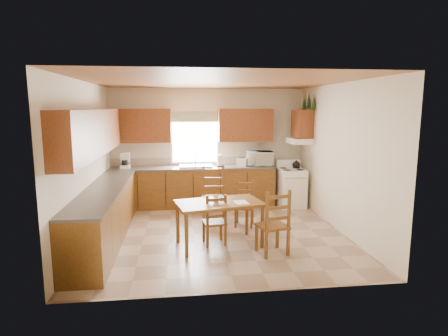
{
  "coord_description": "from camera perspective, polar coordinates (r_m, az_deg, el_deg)",
  "views": [
    {
      "loc": [
        -0.68,
        -6.5,
        2.26
      ],
      "look_at": [
        0.15,
        0.3,
        1.15
      ],
      "focal_mm": 30.0,
      "sensor_mm": 36.0,
      "label": 1
    }
  ],
  "objects": [
    {
      "name": "stove",
      "position": [
        8.73,
        10.21,
        -3.05
      ],
      "size": [
        0.58,
        0.6,
        0.86
      ],
      "primitive_type": "cube",
      "rotation": [
        0.0,
        0.0,
        0.0
      ],
      "color": "white",
      "rests_on": "floor"
    },
    {
      "name": "upper_cab_back_right",
      "position": [
        8.74,
        3.25,
        6.53
      ],
      "size": [
        1.25,
        0.33,
        0.75
      ],
      "primitive_type": "cube",
      "color": "brown",
      "rests_on": "wall_back"
    },
    {
      "name": "window_valance",
      "position": [
        8.7,
        -4.49,
        7.8
      ],
      "size": [
        1.19,
        0.01,
        0.24
      ],
      "primitive_type": "cube",
      "color": "#3B592F",
      "rests_on": "wall_back"
    },
    {
      "name": "dining_table",
      "position": [
        6.24,
        -0.73,
        -8.46
      ],
      "size": [
        1.51,
        1.05,
        0.74
      ],
      "primitive_type": "cube",
      "rotation": [
        0.0,
        0.0,
        0.2
      ],
      "color": "brown",
      "rests_on": "floor"
    },
    {
      "name": "pine_decal_c",
      "position": [
        8.95,
        12.06,
        9.77
      ],
      "size": [
        0.22,
        0.22,
        0.36
      ],
      "primitive_type": "cone",
      "color": "#183F17",
      "rests_on": "wall_right"
    },
    {
      "name": "chair_near_right",
      "position": [
        5.9,
        7.39,
        -8.11
      ],
      "size": [
        0.51,
        0.5,
        1.03
      ],
      "primitive_type": "cube",
      "rotation": [
        0.0,
        0.0,
        3.37
      ],
      "color": "brown",
      "rests_on": "floor"
    },
    {
      "name": "table_paper",
      "position": [
        6.11,
        2.6,
        -5.24
      ],
      "size": [
        0.25,
        0.3,
        0.0
      ],
      "primitive_type": "cube",
      "rotation": [
        0.0,
        0.0,
        0.14
      ],
      "color": "white",
      "rests_on": "dining_table"
    },
    {
      "name": "wall_back",
      "position": [
        8.83,
        -2.5,
        3.28
      ],
      "size": [
        4.5,
        4.5,
        0.0
      ],
      "primitive_type": "plane",
      "color": "beige",
      "rests_on": "floor"
    },
    {
      "name": "floor",
      "position": [
        6.92,
        -0.95,
        -9.87
      ],
      "size": [
        4.5,
        4.5,
        0.0
      ],
      "primitive_type": "plane",
      "color": "#9E8266",
      "rests_on": "ground"
    },
    {
      "name": "lower_cab_back",
      "position": [
        8.65,
        -4.78,
        -2.97
      ],
      "size": [
        3.75,
        0.6,
        0.88
      ],
      "primitive_type": "cube",
      "color": "brown",
      "rests_on": "floor"
    },
    {
      "name": "upper_cab_stove",
      "position": [
        8.61,
        11.82,
        6.62
      ],
      "size": [
        0.33,
        0.62,
        0.62
      ],
      "primitive_type": "cube",
      "color": "brown",
      "rests_on": "wall_right"
    },
    {
      "name": "counter_back",
      "position": [
        8.57,
        -4.82,
        0.04
      ],
      "size": [
        3.75,
        0.63,
        0.04
      ],
      "primitive_type": "cube",
      "color": "#514845",
      "rests_on": "lower_cab_back"
    },
    {
      "name": "chair_near_left",
      "position": [
        6.28,
        -1.48,
        -7.76
      ],
      "size": [
        0.41,
        0.39,
        0.86
      ],
      "primitive_type": "cube",
      "rotation": [
        0.0,
        0.0,
        3.29
      ],
      "color": "brown",
      "rests_on": "floor"
    },
    {
      "name": "counter_left",
      "position": [
        6.62,
        -17.88,
        -3.11
      ],
      "size": [
        0.63,
        3.6,
        0.04
      ],
      "primitive_type": "cube",
      "color": "#514845",
      "rests_on": "lower_cab_left"
    },
    {
      "name": "sink_basin",
      "position": [
        8.57,
        -4.32,
        0.31
      ],
      "size": [
        0.75,
        0.45,
        0.04
      ],
      "primitive_type": "cube",
      "color": "silver",
      "rests_on": "counter_back"
    },
    {
      "name": "wall_left",
      "position": [
        6.75,
        -20.33,
        0.88
      ],
      "size": [
        4.5,
        4.5,
        0.0
      ],
      "primitive_type": "plane",
      "color": "beige",
      "rests_on": "floor"
    },
    {
      "name": "upper_cab_left",
      "position": [
        6.52,
        -19.47,
        5.11
      ],
      "size": [
        0.33,
        3.6,
        0.75
      ],
      "primitive_type": "cube",
      "color": "brown",
      "rests_on": "wall_left"
    },
    {
      "name": "window_frame",
      "position": [
        8.76,
        -4.45,
        4.53
      ],
      "size": [
        1.13,
        0.02,
        1.18
      ],
      "primitive_type": "cube",
      "color": "white",
      "rests_on": "wall_back"
    },
    {
      "name": "ceiling",
      "position": [
        6.55,
        -1.01,
        13.05
      ],
      "size": [
        4.5,
        4.5,
        0.0
      ],
      "primitive_type": "plane",
      "color": "#92592E",
      "rests_on": "floor"
    },
    {
      "name": "wall_right",
      "position": [
        7.19,
        17.16,
        1.52
      ],
      "size": [
        4.5,
        4.5,
        0.0
      ],
      "primitive_type": "plane",
      "color": "beige",
      "rests_on": "floor"
    },
    {
      "name": "microwave",
      "position": [
        8.74,
        5.45,
        1.45
      ],
      "size": [
        0.59,
        0.44,
        0.33
      ],
      "primitive_type": "imported",
      "rotation": [
        0.0,
        0.0,
        -0.07
      ],
      "color": "white",
      "rests_on": "counter_back"
    },
    {
      "name": "wall_front",
      "position": [
        4.4,
        2.07,
        -2.75
      ],
      "size": [
        4.5,
        4.5,
        0.0
      ],
      "primitive_type": "plane",
      "color": "beige",
      "rests_on": "floor"
    },
    {
      "name": "table_card",
      "position": [
        6.2,
        -1.25,
        -4.52
      ],
      "size": [
        0.08,
        0.05,
        0.11
      ],
      "primitive_type": "cube",
      "rotation": [
        0.0,
        0.0,
        0.41
      ],
      "color": "white",
      "rests_on": "dining_table"
    },
    {
      "name": "toaster",
      "position": [
        8.62,
        2.74,
        0.9
      ],
      "size": [
        0.27,
        0.22,
        0.19
      ],
      "primitive_type": "cube",
      "rotation": [
        0.0,
        0.0,
        -0.37
      ],
      "color": "white",
      "rests_on": "counter_back"
    },
    {
      "name": "backsplash",
      "position": [
        8.84,
        -4.9,
        1.04
      ],
      "size": [
        3.75,
        0.01,
        0.18
      ],
      "primitive_type": "cube",
      "color": "gray",
      "rests_on": "counter_back"
    },
    {
      "name": "paper_towel",
      "position": [
        8.56,
        -0.72,
        1.12
      ],
      "size": [
        0.14,
        0.14,
        0.27
      ],
      "primitive_type": "cylinder",
      "rotation": [
        0.0,
        0.0,
        -0.2
      ],
      "color": "white",
      "rests_on": "counter_back"
    },
    {
      "name": "lower_cab_left",
      "position": [
        6.73,
        -17.69,
        -6.94
      ],
      "size": [
        0.6,
        3.6,
        0.88
      ],
      "primitive_type": "cube",
      "color": "brown",
      "rests_on": "floor"
    },
    {
      "name": "chair_far_left",
      "position": [
        7.47,
        -1.59,
        -4.05
      ],
      "size": [
        0.5,
        0.48,
        1.1
      ],
      "primitive_type": "cube",
      "rotation": [
        0.0,
        0.0,
        -0.09
      ],
      "color": "brown",
      "rests_on": "floor"
    },
    {
      "name": "pine_decal_b",
      "position": [
        8.65,
        12.76,
        10.04
      ],
      "size": [
        0.22,
        0.22,
        0.36
      ],
      "primitive_type": "cone",
      "color": "#183F17",
      "rests_on": "wall_right"
    },
    {
      "name": "window_pane",
      "position": [
        8.76,
        -4.45,
        4.53
      ],
      "size": [
        1.05,
        0.01,
        1.1
      ],
      "primitive_type": "cube",
      "color": "white",
      "rests_on": "wall_back"
    },
    {
      "name": "chair_far_right",
      "position": [
        7.21,
        3.11,
        -5.48
      ],
      "size": [
        0.44,
        0.43,
        0.87
      ],
      "primitive_type": "cube",
      "rotation": [
        0.0,
        0.0,
        -0.27
      ],
      "color": "brown",
      "rests_on": "floor"
    },
    {
      "name": "coffeemaker",
      "position": [
        8.58,
        -14.86,
        1.12
      ],
      "size": [
        0.28,
        0.31,
        0.36
      ],
      "primitive_type": "cube",
      "rotation": [
        0.0,
        0.0,
        -0.33
      ],
      "color": "white",
      "rests_on": "counter_back"
    },
    {
      "name": "pine_decal_a",
      "position": [
        8.35,
        13.5,
        9.78
      ],
      "size": [
        0.22,
        0.22,
        0.36
      ],
      "primitive_type": "cone",
      "color": "#183F17",
      "rests_on": "wall_right"
    },
    {
      "name": "range_hood",
      "position": [
        8.62,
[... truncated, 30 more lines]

